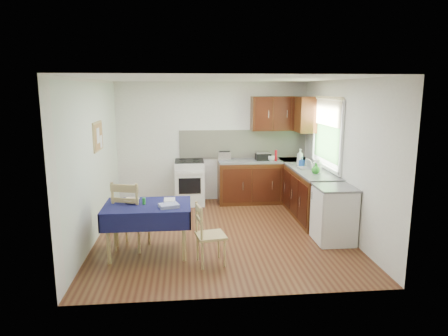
{
  "coord_description": "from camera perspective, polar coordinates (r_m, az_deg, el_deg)",
  "views": [
    {
      "loc": [
        -0.56,
        -6.26,
        2.34
      ],
      "look_at": [
        0.06,
        0.18,
        1.06
      ],
      "focal_mm": 32.0,
      "sensor_mm": 36.0,
      "label": 1
    }
  ],
  "objects": [
    {
      "name": "floor",
      "position": [
        6.71,
        -0.35,
        -9.26
      ],
      "size": [
        4.2,
        4.2,
        0.0
      ],
      "primitive_type": "plane",
      "color": "#472113",
      "rests_on": "ground"
    },
    {
      "name": "chair_far",
      "position": [
        6.06,
        -13.29,
        -6.33
      ],
      "size": [
        0.58,
        0.58,
        1.04
      ],
      "rotation": [
        0.0,
        0.0,
        2.84
      ],
      "color": "#A58D52",
      "rests_on": "ground"
    },
    {
      "name": "worktop_back",
      "position": [
        8.35,
        5.71,
        1.04
      ],
      "size": [
        1.9,
        0.6,
        0.04
      ],
      "primitive_type": "cube",
      "color": "#5E5E62",
      "rests_on": "base_cabinets"
    },
    {
      "name": "sandwich_press",
      "position": [
        8.31,
        5.59,
        1.74
      ],
      "size": [
        0.3,
        0.26,
        0.18
      ],
      "rotation": [
        0.0,
        0.0,
        0.31
      ],
      "color": "black",
      "rests_on": "worktop_back"
    },
    {
      "name": "splashback",
      "position": [
        8.51,
        2.74,
        3.45
      ],
      "size": [
        2.7,
        0.02,
        0.6
      ],
      "primitive_type": "cube",
      "color": "beige",
      "rests_on": "wall_back"
    },
    {
      "name": "worktop_corner",
      "position": [
        8.5,
        10.02,
        1.1
      ],
      "size": [
        0.6,
        0.6,
        0.04
      ],
      "primitive_type": "cube",
      "color": "#5E5E62",
      "rests_on": "base_cabinets"
    },
    {
      "name": "plate_bowl",
      "position": [
        5.92,
        -13.1,
        -4.57
      ],
      "size": [
        0.27,
        0.27,
        0.05
      ],
      "primitive_type": "imported",
      "rotation": [
        0.0,
        0.0,
        -0.26
      ],
      "color": "beige",
      "rests_on": "dining_table"
    },
    {
      "name": "toaster",
      "position": [
        8.21,
        0.07,
        1.72
      ],
      "size": [
        0.26,
        0.16,
        0.2
      ],
      "rotation": [
        0.0,
        0.0,
        0.13
      ],
      "color": "silver",
      "rests_on": "worktop_back"
    },
    {
      "name": "worktop_right",
      "position": [
        7.42,
        12.37,
        -0.45
      ],
      "size": [
        0.6,
        1.7,
        0.04
      ],
      "primitive_type": "cube",
      "color": "#5E5E62",
      "rests_on": "base_cabinets"
    },
    {
      "name": "dish_rack",
      "position": [
        7.55,
        12.03,
        0.09
      ],
      "size": [
        0.38,
        0.29,
        0.18
      ],
      "rotation": [
        0.0,
        0.0,
        -0.1
      ],
      "color": "gray",
      "rests_on": "worktop_right"
    },
    {
      "name": "wall_front",
      "position": [
        4.34,
        2.13,
        -3.41
      ],
      "size": [
        4.0,
        0.02,
        2.5
      ],
      "primitive_type": "cube",
      "color": "white",
      "rests_on": "ground"
    },
    {
      "name": "wall_right",
      "position": [
        6.85,
        16.54,
        1.54
      ],
      "size": [
        0.02,
        4.2,
        2.5
      ],
      "primitive_type": "cube",
      "color": "white",
      "rests_on": "ground"
    },
    {
      "name": "spice_jar",
      "position": [
        5.79,
        -11.37,
        -4.67
      ],
      "size": [
        0.05,
        0.05,
        0.09
      ],
      "primitive_type": "cylinder",
      "color": "green",
      "rests_on": "dining_table"
    },
    {
      "name": "ceiling",
      "position": [
        6.29,
        -0.38,
        12.62
      ],
      "size": [
        4.0,
        4.2,
        0.02
      ],
      "primitive_type": "cube",
      "color": "white",
      "rests_on": "wall_back"
    },
    {
      "name": "soap_bottle_b",
      "position": [
        7.69,
        11.04,
        0.86
      ],
      "size": [
        0.12,
        0.12,
        0.18
      ],
      "primitive_type": "imported",
      "rotation": [
        0.0,
        0.0,
        2.2
      ],
      "color": "#1D50AE",
      "rests_on": "worktop_right"
    },
    {
      "name": "kettle",
      "position": [
        7.18,
        13.16,
        0.19
      ],
      "size": [
        0.15,
        0.15,
        0.25
      ],
      "color": "white",
      "rests_on": "worktop_right"
    },
    {
      "name": "dining_table",
      "position": [
        5.82,
        -10.84,
        -6.11
      ],
      "size": [
        1.22,
        0.83,
        0.74
      ],
      "rotation": [
        0.0,
        0.0,
        -0.23
      ],
      "color": "#0F0D37",
      "rests_on": "ground"
    },
    {
      "name": "yellow_packet",
      "position": [
        8.49,
        6.01,
        1.85
      ],
      "size": [
        0.13,
        0.1,
        0.15
      ],
      "primitive_type": "cube",
      "rotation": [
        0.0,
        0.0,
        0.29
      ],
      "color": "yellow",
      "rests_on": "worktop_back"
    },
    {
      "name": "tea_towel",
      "position": [
        5.6,
        -7.88,
        -5.35
      ],
      "size": [
        0.31,
        0.27,
        0.05
      ],
      "primitive_type": "cube",
      "rotation": [
        0.0,
        0.0,
        0.3
      ],
      "color": "navy",
      "rests_on": "dining_table"
    },
    {
      "name": "window",
      "position": [
        7.44,
        14.5,
        5.49
      ],
      "size": [
        0.04,
        1.48,
        1.26
      ],
      "color": "#254E20",
      "rests_on": "wall_right"
    },
    {
      "name": "fridge",
      "position": [
        6.43,
        15.47,
        -6.43
      ],
      "size": [
        0.58,
        0.6,
        0.89
      ],
      "color": "white",
      "rests_on": "ground"
    },
    {
      "name": "base_cabinets",
      "position": [
        7.99,
        8.57,
        -2.79
      ],
      "size": [
        1.9,
        2.3,
        0.86
      ],
      "color": "#341109",
      "rests_on": "ground"
    },
    {
      "name": "stove",
      "position": [
        8.28,
        -4.93,
        -2.01
      ],
      "size": [
        0.6,
        0.61,
        0.92
      ],
      "color": "white",
      "rests_on": "ground"
    },
    {
      "name": "upper_cabinets",
      "position": [
        8.34,
        9.07,
        7.66
      ],
      "size": [
        1.2,
        0.85,
        0.7
      ],
      "color": "#341109",
      "rests_on": "wall_back"
    },
    {
      "name": "soap_bottle_c",
      "position": [
        7.1,
        12.96,
        -0.05
      ],
      "size": [
        0.16,
        0.16,
        0.19
      ],
      "primitive_type": "imported",
      "rotation": [
        0.0,
        0.0,
        3.2
      ],
      "color": "#2B8D26",
      "rests_on": "worktop_right"
    },
    {
      "name": "book",
      "position": [
        5.94,
        -8.57,
        -4.54
      ],
      "size": [
        0.17,
        0.23,
        0.02
      ],
      "primitive_type": "imported",
      "rotation": [
        0.0,
        0.0,
        0.02
      ],
      "color": "white",
      "rests_on": "dining_table"
    },
    {
      "name": "cup",
      "position": [
        8.23,
        6.78,
        1.39
      ],
      "size": [
        0.18,
        0.18,
        0.11
      ],
      "primitive_type": "imported",
      "rotation": [
        0.0,
        0.0,
        0.43
      ],
      "color": "silver",
      "rests_on": "worktop_back"
    },
    {
      "name": "soap_bottle_a",
      "position": [
        7.81,
        10.8,
        1.53
      ],
      "size": [
        0.15,
        0.15,
        0.32
      ],
      "primitive_type": "imported",
      "rotation": [
        0.0,
        0.0,
        0.23
      ],
      "color": "white",
      "rests_on": "worktop_right"
    },
    {
      "name": "corkboard",
      "position": [
        6.75,
        -17.56,
        4.34
      ],
      "size": [
        0.04,
        0.62,
        0.47
      ],
      "color": "#A58D52",
      "rests_on": "wall_left"
    },
    {
      "name": "chair_near",
      "position": [
        5.44,
        -2.34,
        -9.21
      ],
      "size": [
        0.44,
        0.44,
        0.85
      ],
      "rotation": [
        0.0,
        0.0,
        1.75
      ],
      "color": "#A58D52",
      "rests_on": "ground"
    },
    {
      "name": "wall_back",
      "position": [
        8.45,
        -1.65,
        3.75
      ],
      "size": [
        4.0,
        0.02,
        2.5
      ],
      "primitive_type": "cube",
      "color": "white",
      "rests_on": "ground"
    },
    {
      "name": "wall_left",
      "position": [
        6.52,
        -18.17,
        0.97
      ],
      "size": [
        0.02,
        4.2,
        2.5
      ],
      "primitive_type": "cube",
      "color": "silver",
      "rests_on": "ground"
    },
    {
      "name": "sauce_bottle",
      "position": [
        8.23,
        7.42,
        1.78
      ],
      "size": [
        0.05,
        0.05,
        0.22
      ],
      "primitive_type": "cylinder",
      "color": "#B80E18",
      "rests_on": "worktop_back"
    }
  ]
}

